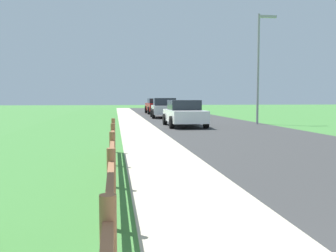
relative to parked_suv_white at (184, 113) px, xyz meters
name	(u,v)px	position (x,y,z in m)	size (l,w,h in m)	color
ground_plane	(148,122)	(-1.65, 4.51, -0.74)	(120.00, 120.00, 0.00)	#3E7A36
road_asphalt	(193,120)	(1.85, 6.51, -0.74)	(7.00, 66.00, 0.01)	#363636
curb_concrete	(104,120)	(-4.65, 6.51, -0.74)	(6.00, 66.00, 0.01)	#C1B69C
grass_verge	(83,120)	(-6.15, 6.51, -0.74)	(5.00, 66.00, 0.00)	#3E7A36
rail_fence	(112,166)	(-3.95, -15.66, -0.15)	(0.11, 11.45, 1.02)	#8E5B3C
parked_suv_white	(184,113)	(0.00, 0.00, 0.00)	(2.09, 4.62, 1.50)	white
parked_car_silver	(164,108)	(0.11, 9.68, 0.05)	(2.31, 4.50, 1.60)	#B7BABF
parked_car_red	(157,106)	(0.34, 17.52, 0.05)	(2.20, 5.02, 1.55)	maroon
street_lamp	(260,59)	(4.94, 1.29, 3.22)	(1.17, 0.20, 6.71)	gray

